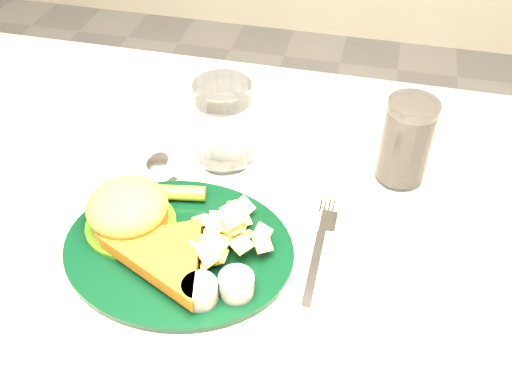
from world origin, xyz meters
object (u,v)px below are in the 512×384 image
at_px(dinner_plate, 177,233).
at_px(water_glass, 224,123).
at_px(fork_napkin, 315,261).
at_px(table, 233,371).
at_px(cola_glass, 406,142).

bearing_deg(dinner_plate, water_glass, 87.79).
height_order(dinner_plate, fork_napkin, dinner_plate).
height_order(table, fork_napkin, fork_napkin).
bearing_deg(fork_napkin, water_glass, 133.49).
distance_m(dinner_plate, water_glass, 0.19).
height_order(table, water_glass, water_glass).
height_order(table, cola_glass, cola_glass).
xyz_separation_m(dinner_plate, cola_glass, (0.26, 0.21, 0.03)).
distance_m(water_glass, cola_glass, 0.25).
height_order(cola_glass, fork_napkin, cola_glass).
bearing_deg(cola_glass, table, -145.74).
bearing_deg(table, fork_napkin, -18.63).
height_order(dinner_plate, water_glass, water_glass).
distance_m(table, cola_glass, 0.51).
bearing_deg(cola_glass, fork_napkin, -115.44).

